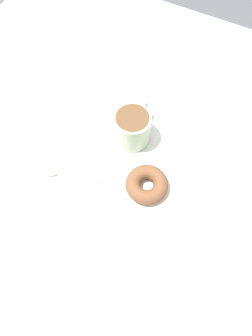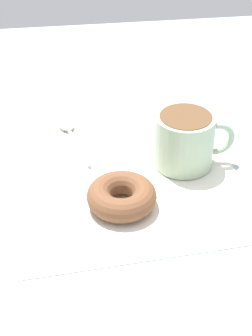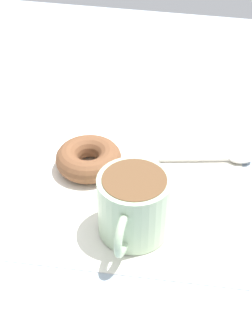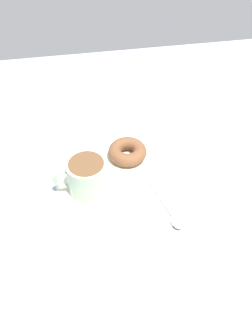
% 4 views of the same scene
% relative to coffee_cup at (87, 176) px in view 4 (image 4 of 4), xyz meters
% --- Properties ---
extents(ground_plane, '(1.20, 1.20, 0.02)m').
position_rel_coffee_cup_xyz_m(ground_plane, '(-0.04, 0.12, -0.05)').
color(ground_plane, '#99A8B7').
extents(napkin, '(0.34, 0.34, 0.00)m').
position_rel_coffee_cup_xyz_m(napkin, '(-0.03, 0.09, -0.04)').
color(napkin, white).
rests_on(napkin, ground_plane).
extents(coffee_cup, '(0.09, 0.12, 0.08)m').
position_rel_coffee_cup_xyz_m(coffee_cup, '(0.00, 0.00, 0.00)').
color(coffee_cup, '#9EB793').
rests_on(coffee_cup, napkin).
extents(donut, '(0.09, 0.09, 0.03)m').
position_rel_coffee_cup_xyz_m(donut, '(-0.09, 0.10, -0.03)').
color(donut, brown).
rests_on(donut, napkin).
extents(spoon, '(0.14, 0.05, 0.01)m').
position_rel_coffee_cup_xyz_m(spoon, '(0.10, 0.16, -0.04)').
color(spoon, '#B7B2A8').
rests_on(spoon, napkin).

